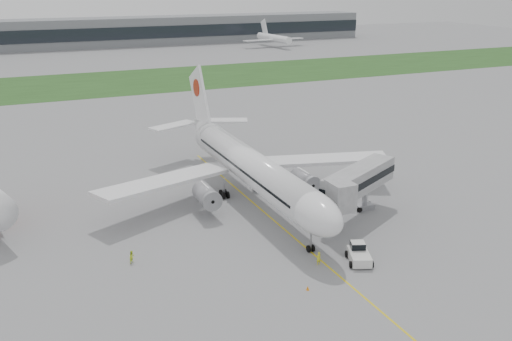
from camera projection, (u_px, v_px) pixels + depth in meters
name	position (u px, v px, depth m)	size (l,w,h in m)	color
ground	(261.00, 210.00, 84.56)	(600.00, 600.00, 0.00)	gray
apron_markings	(276.00, 222.00, 80.22)	(70.00, 70.00, 0.04)	gold
grass_strip	(112.00, 83.00, 188.57)	(600.00, 50.00, 0.02)	#22471A
terminal_building	(70.00, 33.00, 281.58)	(320.00, 22.30, 14.00)	slate
airliner	(248.00, 164.00, 86.98)	(48.13, 53.95, 17.88)	white
pushback_tug	(359.00, 254.00, 68.89)	(3.96, 4.72, 2.13)	silver
jet_bridge	(356.00, 182.00, 79.23)	(15.58, 11.59, 7.69)	#AFAFB2
safety_cone_left	(308.00, 288.00, 62.64)	(0.38, 0.38, 0.52)	orange
safety_cone_right	(349.00, 252.00, 70.81)	(0.42, 0.42, 0.58)	orange
ground_crew_near	(319.00, 258.00, 68.04)	(0.61, 0.40, 1.68)	yellow
ground_crew_far	(132.00, 257.00, 68.53)	(0.77, 0.60, 1.58)	#C5E325
distant_aircraft_right	(274.00, 47.00, 287.88)	(33.01, 29.12, 12.62)	white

